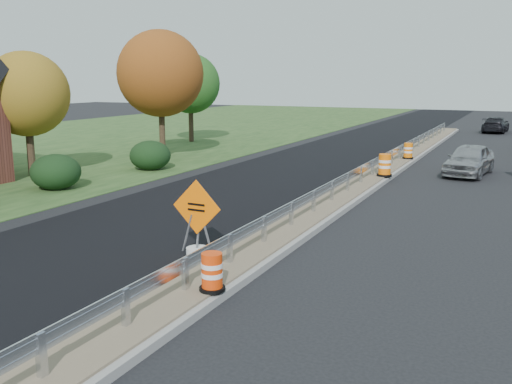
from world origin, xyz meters
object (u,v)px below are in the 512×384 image
at_px(barrel_median_mid, 385,166).
at_px(car_dark_far, 496,125).
at_px(caution_sign, 197,235).
at_px(car_silver, 469,160).
at_px(barrel_median_far, 408,151).
at_px(barrel_median_near, 212,273).

bearing_deg(barrel_median_mid, car_dark_far, 83.36).
bearing_deg(caution_sign, car_silver, 74.14).
bearing_deg(caution_sign, car_dark_far, 84.63).
relative_size(barrel_median_far, car_dark_far, 0.19).
height_order(caution_sign, barrel_median_near, caution_sign).
bearing_deg(barrel_median_near, barrel_median_far, 90.37).
distance_m(caution_sign, barrel_median_mid, 13.29).
bearing_deg(caution_sign, barrel_median_mid, 83.32).
height_order(barrel_median_near, car_silver, car_silver).
relative_size(barrel_median_mid, barrel_median_far, 1.16).
height_order(barrel_median_near, barrel_median_far, barrel_median_far).
distance_m(barrel_median_near, barrel_median_mid, 15.80).
bearing_deg(barrel_median_mid, barrel_median_near, -90.00).
bearing_deg(barrel_median_far, caution_sign, -95.42).
bearing_deg(barrel_median_mid, caution_sign, -98.58).
bearing_deg(caution_sign, barrel_median_far, 86.48).
xyz_separation_m(barrel_median_far, car_silver, (3.46, -2.85, 0.11)).
relative_size(caution_sign, barrel_median_mid, 2.01).
xyz_separation_m(barrel_median_mid, car_dark_far, (3.21, 27.60, -0.04)).
bearing_deg(barrel_median_far, barrel_median_mid, -88.71).
distance_m(barrel_median_far, car_dark_far, 21.59).
height_order(barrel_median_far, car_dark_far, car_dark_far).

